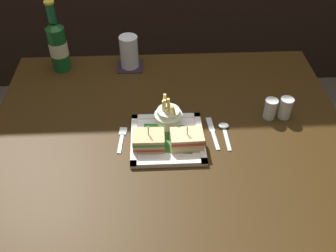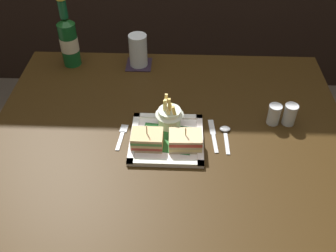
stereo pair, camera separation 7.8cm
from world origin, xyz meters
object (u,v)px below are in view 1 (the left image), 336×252
at_px(beer_bottle, 58,45).
at_px(pepper_shaker, 285,109).
at_px(square_plate, 167,139).
at_px(knife, 213,132).
at_px(dining_table, 169,159).
at_px(fries_cup, 169,114).
at_px(sandwich_half_left, 149,141).
at_px(salt_shaker, 270,110).
at_px(fork, 122,138).
at_px(water_glass, 129,54).
at_px(spoon, 224,129).
at_px(sandwich_half_right, 187,140).

bearing_deg(beer_bottle, pepper_shaker, -22.76).
distance_m(square_plate, knife, 0.15).
relative_size(dining_table, fries_cup, 10.37).
xyz_separation_m(dining_table, sandwich_half_left, (-0.06, -0.08, 0.17)).
bearing_deg(pepper_shaker, salt_shaker, 180.00).
distance_m(knife, pepper_shaker, 0.26).
bearing_deg(sandwich_half_left, fork, 149.03).
height_order(water_glass, spoon, water_glass).
height_order(square_plate, sandwich_half_left, sandwich_half_left).
bearing_deg(sandwich_half_right, square_plate, 150.19).
distance_m(sandwich_half_right, water_glass, 0.51).
xyz_separation_m(dining_table, knife, (0.14, -0.02, 0.14)).
distance_m(sandwich_half_left, knife, 0.22).
height_order(dining_table, fries_cup, fries_cup).
bearing_deg(spoon, fork, -176.37).
xyz_separation_m(fries_cup, water_glass, (-0.14, 0.37, 0.00)).
distance_m(dining_table, square_plate, 0.15).
xyz_separation_m(sandwich_half_right, knife, (0.09, 0.07, -0.03)).
height_order(sandwich_half_left, knife, sandwich_half_left).
bearing_deg(water_glass, sandwich_half_left, -81.34).
distance_m(fork, knife, 0.30).
distance_m(beer_bottle, fork, 0.50).
relative_size(sandwich_half_left, sandwich_half_right, 0.94).
xyz_separation_m(fries_cup, spoon, (0.18, -0.02, -0.05)).
distance_m(water_glass, knife, 0.49).
bearing_deg(beer_bottle, fries_cup, -42.43).
bearing_deg(sandwich_half_right, fork, 165.61).
relative_size(spoon, pepper_shaker, 1.70).
height_order(sandwich_half_right, spoon, sandwich_half_right).
height_order(sandwich_half_left, spoon, sandwich_half_left).
bearing_deg(fork, knife, 3.03).
bearing_deg(pepper_shaker, square_plate, -165.93).
height_order(sandwich_half_left, salt_shaker, sandwich_half_left).
distance_m(sandwich_half_right, beer_bottle, 0.66).
bearing_deg(fork, beer_bottle, 121.19).
bearing_deg(water_glass, salt_shaker, -34.98).
height_order(square_plate, sandwich_half_right, sandwich_half_right).
xyz_separation_m(sandwich_half_left, salt_shaker, (0.41, 0.13, -0.00)).
bearing_deg(dining_table, sandwich_half_left, -127.76).
bearing_deg(salt_shaker, dining_table, -171.68).
bearing_deg(salt_shaker, spoon, -159.42).
bearing_deg(pepper_shaker, beer_bottle, 157.24).
distance_m(fries_cup, beer_bottle, 0.55).
bearing_deg(sandwich_half_right, water_glass, 111.85).
height_order(beer_bottle, water_glass, beer_bottle).
height_order(beer_bottle, pepper_shaker, beer_bottle).
bearing_deg(square_plate, beer_bottle, 132.41).
height_order(fries_cup, fork, fries_cup).
xyz_separation_m(sandwich_half_left, fork, (-0.09, 0.05, -0.03)).
height_order(sandwich_half_right, fork, sandwich_half_right).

